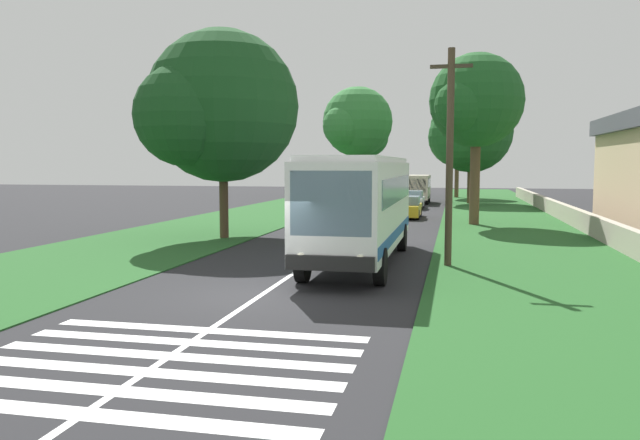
% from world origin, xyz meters
% --- Properties ---
extents(ground, '(160.00, 160.00, 0.00)m').
position_xyz_m(ground, '(0.00, 0.00, 0.00)').
color(ground, '#262628').
extents(grass_verge_left, '(120.00, 8.00, 0.04)m').
position_xyz_m(grass_verge_left, '(15.00, 8.20, 0.02)').
color(grass_verge_left, '#235623').
rests_on(grass_verge_left, ground).
extents(grass_verge_right, '(120.00, 8.00, 0.04)m').
position_xyz_m(grass_verge_right, '(15.00, -8.20, 0.02)').
color(grass_verge_right, '#235623').
rests_on(grass_verge_right, ground).
extents(centre_line, '(110.00, 0.16, 0.01)m').
position_xyz_m(centre_line, '(15.00, 0.00, 0.00)').
color(centre_line, silver).
rests_on(centre_line, ground).
extents(coach_bus, '(11.16, 2.62, 3.73)m').
position_xyz_m(coach_bus, '(6.22, -1.80, 2.15)').
color(coach_bus, white).
rests_on(coach_bus, ground).
extents(zebra_crossing, '(4.95, 6.80, 0.01)m').
position_xyz_m(zebra_crossing, '(-5.60, 0.00, 0.00)').
color(zebra_crossing, silver).
rests_on(zebra_crossing, ground).
extents(trailing_car_0, '(4.30, 1.78, 1.43)m').
position_xyz_m(trailing_car_0, '(25.53, -1.92, 0.67)').
color(trailing_car_0, gold).
rests_on(trailing_car_0, ground).
extents(trailing_car_1, '(4.30, 1.78, 1.43)m').
position_xyz_m(trailing_car_1, '(34.31, -1.67, 0.67)').
color(trailing_car_1, silver).
rests_on(trailing_car_1, ground).
extents(trailing_minibus_0, '(6.00, 2.14, 2.53)m').
position_xyz_m(trailing_minibus_0, '(41.48, -1.65, 1.55)').
color(trailing_minibus_0, '#BFB299').
rests_on(trailing_minibus_0, ground).
extents(roadside_tree_left_0, '(8.63, 7.50, 11.77)m').
position_xyz_m(roadside_tree_left_0, '(51.47, 5.57, 7.88)').
color(roadside_tree_left_0, '#4C3826').
rests_on(roadside_tree_left_0, grass_verge_left).
extents(roadside_tree_left_1, '(8.66, 7.08, 9.69)m').
position_xyz_m(roadside_tree_left_1, '(12.44, 5.82, 5.98)').
color(roadside_tree_left_1, '#4C3826').
rests_on(roadside_tree_left_1, grass_verge_left).
extents(roadside_tree_left_2, '(5.90, 4.84, 9.28)m').
position_xyz_m(roadside_tree_left_2, '(61.48, 5.61, 6.73)').
color(roadside_tree_left_2, '#3D2D1E').
rests_on(roadside_tree_left_2, grass_verge_left).
extents(roadside_tree_right_0, '(9.13, 7.32, 10.01)m').
position_xyz_m(roadside_tree_right_0, '(41.78, -6.04, 6.18)').
color(roadside_tree_right_0, brown).
rests_on(roadside_tree_right_0, grass_verge_right).
extents(roadside_tree_right_1, '(6.38, 5.35, 9.76)m').
position_xyz_m(roadside_tree_right_1, '(21.78, -6.00, 6.95)').
color(roadside_tree_right_1, brown).
rests_on(roadside_tree_right_1, grass_verge_right).
extents(roadside_tree_right_2, '(6.42, 5.24, 9.31)m').
position_xyz_m(roadside_tree_right_2, '(51.72, -4.93, 6.60)').
color(roadside_tree_right_2, brown).
rests_on(roadside_tree_right_2, grass_verge_right).
extents(utility_pole, '(0.24, 1.40, 7.30)m').
position_xyz_m(utility_pole, '(6.16, -4.81, 3.83)').
color(utility_pole, '#473828').
rests_on(utility_pole, grass_verge_right).
extents(roadside_wall, '(70.00, 0.40, 1.00)m').
position_xyz_m(roadside_wall, '(20.00, -11.60, 0.54)').
color(roadside_wall, '#B2A893').
rests_on(roadside_wall, grass_verge_right).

